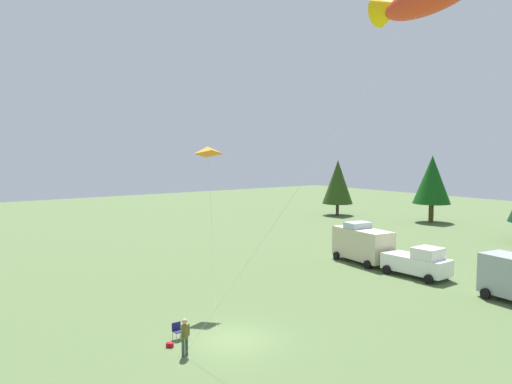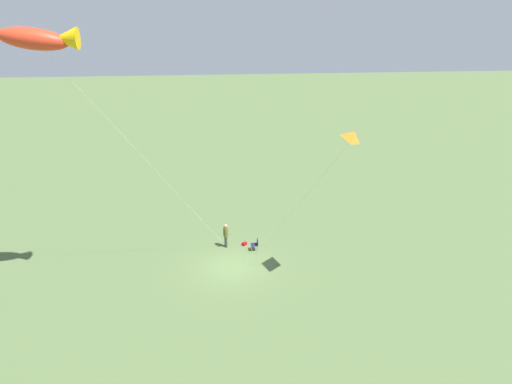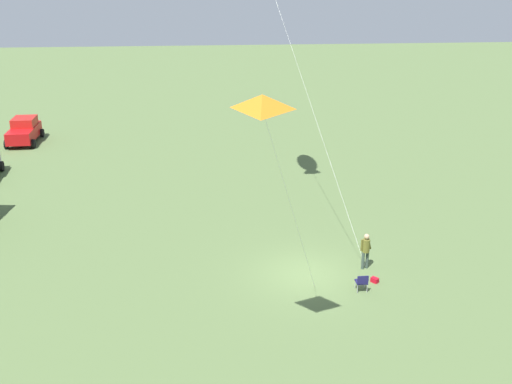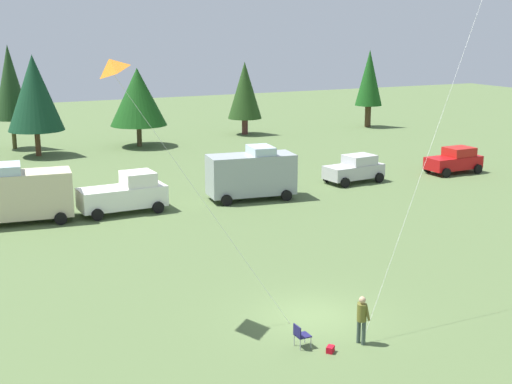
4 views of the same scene
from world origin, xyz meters
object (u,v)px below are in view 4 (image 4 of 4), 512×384
kite_delta_orange (110,66)px  car_red_sedan (455,160)px  folding_chair (300,334)px  van_motorhome_grey (252,173)px  van_camper_beige (21,194)px  truck_white_pickup (125,194)px  car_silver_compact (355,169)px  backpack_on_grass (330,349)px  person_kite_flyer (362,316)px

kite_delta_orange → car_red_sedan: bearing=28.2°
folding_chair → van_motorhome_grey: size_ratio=0.15×
van_camper_beige → truck_white_pickup: van_camper_beige is taller
kite_delta_orange → car_silver_compact: bearing=37.8°
backpack_on_grass → kite_delta_orange: bearing=135.7°
van_camper_beige → van_motorhome_grey: (13.82, -0.64, 0.00)m
person_kite_flyer → truck_white_pickup: bearing=80.4°
van_motorhome_grey → car_silver_compact: van_motorhome_grey is taller
truck_white_pickup → van_motorhome_grey: bearing=-4.0°
van_motorhome_grey → car_red_sedan: (16.96, 0.72, -0.69)m
car_silver_compact → kite_delta_orange: (-21.06, -16.33, 8.44)m
person_kite_flyer → van_motorhome_grey: 21.24m
folding_chair → car_silver_compact: (16.11, 21.10, 0.46)m
person_kite_flyer → truck_white_pickup: (-2.54, 20.79, 0.08)m
van_motorhome_grey → car_silver_compact: bearing=15.7°
van_motorhome_grey → truck_white_pickup: bearing=-174.7°
person_kite_flyer → van_motorhome_grey: van_motorhome_grey is taller
truck_white_pickup → van_camper_beige: bearing=174.5°
car_red_sedan → backpack_on_grass: bearing=-139.7°
van_motorhome_grey → kite_delta_orange: 21.06m
truck_white_pickup → van_motorhome_grey: van_motorhome_grey is taller
car_red_sedan → kite_delta_orange: bearing=-153.4°
van_camper_beige → van_motorhome_grey: bearing=-175.9°
person_kite_flyer → van_motorhome_grey: bearing=58.4°
backpack_on_grass → kite_delta_orange: 12.22m
car_red_sedan → folding_chair: bearing=-141.6°
folding_chair → backpack_on_grass: (0.73, -0.78, -0.38)m
car_red_sedan → kite_delta_orange: size_ratio=0.43×
backpack_on_grass → van_motorhome_grey: van_motorhome_grey is taller
folding_chair → van_camper_beige: 21.45m
backpack_on_grass → van_motorhome_grey: (6.82, 20.62, 1.53)m
folding_chair → kite_delta_orange: 11.25m
van_camper_beige → kite_delta_orange: kite_delta_orange is taller
car_silver_compact → backpack_on_grass: bearing=-131.1°
backpack_on_grass → van_motorhome_grey: bearing=71.7°
car_silver_compact → car_red_sedan: 8.42m
van_camper_beige → car_silver_compact: (22.38, 0.62, -0.69)m
car_red_sedan → kite_delta_orange: 34.48m
person_kite_flyer → car_red_sedan: bearing=26.9°
van_motorhome_grey → van_camper_beige: bearing=-175.3°
person_kite_flyer → car_red_sedan: size_ratio=0.41×
car_silver_compact → folding_chair: bearing=-133.4°
backpack_on_grass → folding_chair: bearing=133.0°
van_camper_beige → car_red_sedan: 30.79m
backpack_on_grass → kite_delta_orange: size_ratio=0.03×
car_silver_compact → car_red_sedan: same height
folding_chair → truck_white_pickup: bearing=90.6°
truck_white_pickup → van_motorhome_grey: size_ratio=0.90×
folding_chair → van_motorhome_grey: (7.55, 19.84, 1.16)m
car_red_sedan → kite_delta_orange: kite_delta_orange is taller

